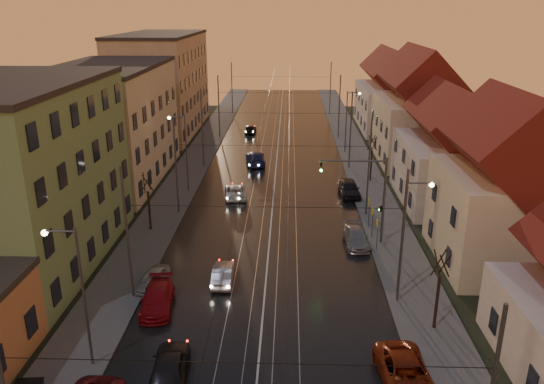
# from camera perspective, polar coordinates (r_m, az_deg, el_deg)

# --- Properties ---
(road) EXTENTS (16.00, 120.00, 0.04)m
(road) POSITION_cam_1_polar(r_m,az_deg,el_deg) (63.83, 0.46, 2.94)
(road) COLOR black
(road) RESTS_ON ground
(sidewalk_left) EXTENTS (4.00, 120.00, 0.15)m
(sidewalk_left) POSITION_cam_1_polar(r_m,az_deg,el_deg) (64.83, -8.42, 3.04)
(sidewalk_left) COLOR #4C4C4C
(sidewalk_left) RESTS_ON ground
(sidewalk_right) EXTENTS (4.00, 120.00, 0.15)m
(sidewalk_right) POSITION_cam_1_polar(r_m,az_deg,el_deg) (64.36, 9.41, 2.86)
(sidewalk_right) COLOR #4C4C4C
(sidewalk_right) RESTS_ON ground
(tram_rail_0) EXTENTS (0.06, 120.00, 0.03)m
(tram_rail_0) POSITION_cam_1_polar(r_m,az_deg,el_deg) (63.91, -1.51, 2.99)
(tram_rail_0) COLOR gray
(tram_rail_0) RESTS_ON road
(tram_rail_1) EXTENTS (0.06, 120.00, 0.03)m
(tram_rail_1) POSITION_cam_1_polar(r_m,az_deg,el_deg) (63.85, -0.23, 2.98)
(tram_rail_1) COLOR gray
(tram_rail_1) RESTS_ON road
(tram_rail_2) EXTENTS (0.06, 120.00, 0.03)m
(tram_rail_2) POSITION_cam_1_polar(r_m,az_deg,el_deg) (63.81, 1.15, 2.96)
(tram_rail_2) COLOR gray
(tram_rail_2) RESTS_ON road
(tram_rail_3) EXTENTS (0.06, 120.00, 0.03)m
(tram_rail_3) POSITION_cam_1_polar(r_m,az_deg,el_deg) (63.81, 2.44, 2.95)
(tram_rail_3) COLOR gray
(tram_rail_3) RESTS_ON road
(apartment_left_1) EXTENTS (10.00, 18.00, 13.00)m
(apartment_left_1) POSITION_cam_1_polar(r_m,az_deg,el_deg) (41.65, -25.36, 1.30)
(apartment_left_1) COLOR #6C935D
(apartment_left_1) RESTS_ON ground
(apartment_left_2) EXTENTS (10.00, 20.00, 12.00)m
(apartment_left_2) POSITION_cam_1_polar(r_m,az_deg,el_deg) (59.62, -16.87, 6.85)
(apartment_left_2) COLOR beige
(apartment_left_2) RESTS_ON ground
(apartment_left_3) EXTENTS (10.00, 24.00, 14.00)m
(apartment_left_3) POSITION_cam_1_polar(r_m,az_deg,el_deg) (82.20, -11.72, 11.24)
(apartment_left_3) COLOR tan
(apartment_left_3) RESTS_ON ground
(house_right_1) EXTENTS (8.67, 10.20, 10.80)m
(house_right_1) POSITION_cam_1_polar(r_m,az_deg,el_deg) (41.36, 23.78, -0.13)
(house_right_1) COLOR beige
(house_right_1) RESTS_ON ground
(house_right_2) EXTENTS (9.18, 12.24, 9.20)m
(house_right_2) POSITION_cam_1_polar(r_m,az_deg,el_deg) (53.31, 18.76, 3.72)
(house_right_2) COLOR beige
(house_right_2) RESTS_ON ground
(house_right_3) EXTENTS (9.18, 14.28, 11.50)m
(house_right_3) POSITION_cam_1_polar(r_m,az_deg,el_deg) (67.18, 15.35, 8.16)
(house_right_3) COLOR beige
(house_right_3) RESTS_ON ground
(house_right_4) EXTENTS (9.18, 16.32, 10.00)m
(house_right_4) POSITION_cam_1_polar(r_m,az_deg,el_deg) (84.66, 12.61, 10.07)
(house_right_4) COLOR beige
(house_right_4) RESTS_ON ground
(catenary_pole_l_1) EXTENTS (0.16, 0.16, 9.00)m
(catenary_pole_l_1) POSITION_cam_1_polar(r_m,az_deg,el_deg) (34.63, -15.29, -4.47)
(catenary_pole_l_1) COLOR #595B60
(catenary_pole_l_1) RESTS_ON ground
(catenary_pole_r_1) EXTENTS (0.16, 0.16, 9.00)m
(catenary_pole_r_1) POSITION_cam_1_polar(r_m,az_deg,el_deg) (33.88, 13.86, -4.89)
(catenary_pole_r_1) COLOR #595B60
(catenary_pole_r_1) RESTS_ON ground
(catenary_pole_l_2) EXTENTS (0.16, 0.16, 9.00)m
(catenary_pole_l_2) POSITION_cam_1_polar(r_m,az_deg,el_deg) (48.27, -10.29, 2.71)
(catenary_pole_l_2) COLOR #595B60
(catenary_pole_l_2) RESTS_ON ground
(catenary_pole_r_2) EXTENTS (0.16, 0.16, 9.00)m
(catenary_pole_r_2) POSITION_cam_1_polar(r_m,az_deg,el_deg) (47.73, 10.37, 2.51)
(catenary_pole_r_2) COLOR #595B60
(catenary_pole_r_2) RESTS_ON ground
(catenary_pole_l_3) EXTENTS (0.16, 0.16, 9.00)m
(catenary_pole_l_3) POSITION_cam_1_polar(r_m,az_deg,el_deg) (62.54, -7.51, 6.67)
(catenary_pole_l_3) COLOR #595B60
(catenary_pole_l_3) RESTS_ON ground
(catenary_pole_r_3) EXTENTS (0.16, 0.16, 9.00)m
(catenary_pole_r_3) POSITION_cam_1_polar(r_m,az_deg,el_deg) (62.13, 8.46, 6.54)
(catenary_pole_r_3) COLOR #595B60
(catenary_pole_r_3) RESTS_ON ground
(catenary_pole_l_4) EXTENTS (0.16, 0.16, 9.00)m
(catenary_pole_l_4) POSITION_cam_1_polar(r_m,az_deg,el_deg) (77.09, -5.75, 9.14)
(catenary_pole_l_4) COLOR #595B60
(catenary_pole_l_4) RESTS_ON ground
(catenary_pole_r_4) EXTENTS (0.16, 0.16, 9.00)m
(catenary_pole_r_4) POSITION_cam_1_polar(r_m,az_deg,el_deg) (76.75, 7.25, 9.04)
(catenary_pole_r_4) COLOR #595B60
(catenary_pole_r_4) RESTS_ON ground
(catenary_pole_l_5) EXTENTS (0.16, 0.16, 9.00)m
(catenary_pole_l_5) POSITION_cam_1_polar(r_m,az_deg,el_deg) (94.73, -4.33, 11.09)
(catenary_pole_l_5) COLOR #595B60
(catenary_pole_l_5) RESTS_ON ground
(catenary_pole_r_5) EXTENTS (0.16, 0.16, 9.00)m
(catenary_pole_r_5) POSITION_cam_1_polar(r_m,az_deg,el_deg) (94.45, 6.29, 11.00)
(catenary_pole_r_5) COLOR #595B60
(catenary_pole_r_5) RESTS_ON ground
(street_lamp_0) EXTENTS (1.75, 0.32, 8.00)m
(street_lamp_0) POSITION_cam_1_polar(r_m,az_deg,el_deg) (28.74, -20.30, -9.32)
(street_lamp_0) COLOR #595B60
(street_lamp_0) RESTS_ON ground
(street_lamp_1) EXTENTS (1.75, 0.32, 8.00)m
(street_lamp_1) POSITION_cam_1_polar(r_m,az_deg,el_deg) (34.73, 14.41, -3.63)
(street_lamp_1) COLOR #595B60
(street_lamp_1) RESTS_ON ground
(street_lamp_2) EXTENTS (1.75, 0.32, 8.00)m
(street_lamp_2) POSITION_cam_1_polar(r_m,az_deg,el_deg) (53.93, -9.55, 4.94)
(street_lamp_2) COLOR #595B60
(street_lamp_2) RESTS_ON ground
(street_lamp_3) EXTENTS (1.75, 0.32, 8.00)m
(street_lamp_3) POSITION_cam_1_polar(r_m,az_deg,el_deg) (68.91, 8.27, 8.14)
(street_lamp_3) COLOR #595B60
(street_lamp_3) RESTS_ON ground
(traffic_light_mast) EXTENTS (5.30, 0.32, 7.20)m
(traffic_light_mast) POSITION_cam_1_polar(r_m,az_deg,el_deg) (41.97, 10.68, 0.27)
(traffic_light_mast) COLOR #595B60
(traffic_light_mast) RESTS_ON ground
(bare_tree_0) EXTENTS (1.09, 1.09, 5.11)m
(bare_tree_0) POSITION_cam_1_polar(r_m,az_deg,el_deg) (45.59, -13.11, -1.17)
(bare_tree_0) COLOR black
(bare_tree_0) RESTS_ON ground
(bare_tree_1) EXTENTS (1.09, 1.09, 5.11)m
(bare_tree_1) POSITION_cam_1_polar(r_m,az_deg,el_deg) (32.55, 17.42, -10.26)
(bare_tree_1) COLOR black
(bare_tree_1) RESTS_ON ground
(bare_tree_2) EXTENTS (1.09, 1.09, 5.11)m
(bare_tree_2) POSITION_cam_1_polar(r_m,az_deg,el_deg) (58.05, 10.65, 3.45)
(bare_tree_2) COLOR black
(bare_tree_2) RESTS_ON ground
(driving_car_0) EXTENTS (2.13, 4.58, 1.52)m
(driving_car_0) POSITION_cam_1_polar(r_m,az_deg,el_deg) (28.91, -10.95, -17.90)
(driving_car_0) COLOR black
(driving_car_0) RESTS_ON ground
(driving_car_1) EXTENTS (1.45, 3.87, 1.26)m
(driving_car_1) POSITION_cam_1_polar(r_m,az_deg,el_deg) (37.17, -5.29, -8.74)
(driving_car_1) COLOR #AEAEB3
(driving_car_1) RESTS_ON ground
(driving_car_2) EXTENTS (2.65, 4.69, 1.24)m
(driving_car_2) POSITION_cam_1_polar(r_m,az_deg,el_deg) (52.92, -3.97, 0.05)
(driving_car_2) COLOR #B6B6B6
(driving_car_2) RESTS_ON ground
(driving_car_3) EXTENTS (2.82, 5.66, 1.58)m
(driving_car_3) POSITION_cam_1_polar(r_m,az_deg,el_deg) (63.96, -1.81, 3.68)
(driving_car_3) COLOR #191E4C
(driving_car_3) RESTS_ON ground
(driving_car_4) EXTENTS (1.65, 3.84, 1.29)m
(driving_car_4) POSITION_cam_1_polar(r_m,az_deg,el_deg) (79.97, -2.34, 6.77)
(driving_car_4) COLOR black
(driving_car_4) RESTS_ON ground
(parked_left_2) EXTENTS (2.36, 4.80, 1.34)m
(parked_left_2) POSITION_cam_1_polar(r_m,az_deg,el_deg) (34.82, -12.24, -11.15)
(parked_left_2) COLOR maroon
(parked_left_2) RESTS_ON ground
(parked_left_3) EXTENTS (1.86, 3.73, 1.22)m
(parked_left_3) POSITION_cam_1_polar(r_m,az_deg,el_deg) (37.25, -12.66, -9.14)
(parked_left_3) COLOR #A9A9AF
(parked_left_3) RESTS_ON ground
(parked_right_0) EXTENTS (2.80, 5.44, 1.47)m
(parked_right_0) POSITION_cam_1_polar(r_m,az_deg,el_deg) (28.68, 14.25, -18.59)
(parked_right_0) COLOR maroon
(parked_right_0) RESTS_ON ground
(parked_right_1) EXTENTS (1.93, 4.45, 1.27)m
(parked_right_1) POSITION_cam_1_polar(r_m,az_deg,el_deg) (43.00, 9.05, -4.83)
(parked_right_1) COLOR gray
(parked_right_1) RESTS_ON ground
(parked_right_2) EXTENTS (2.14, 4.75, 1.58)m
(parked_right_2) POSITION_cam_1_polar(r_m,az_deg,el_deg) (53.72, 8.30, 0.39)
(parked_right_2) COLOR black
(parked_right_2) RESTS_ON ground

